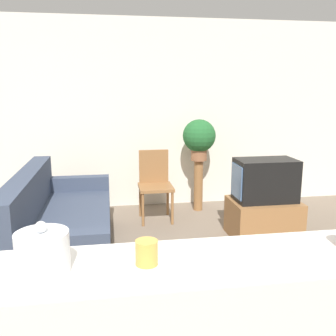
# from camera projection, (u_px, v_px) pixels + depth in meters

# --- Properties ---
(wall_back) EXTENTS (9.00, 0.06, 2.70)m
(wall_back) POSITION_uv_depth(u_px,v_px,m) (123.00, 115.00, 5.38)
(wall_back) COLOR silver
(wall_back) RESTS_ON ground_plane
(couch) EXTENTS (0.92, 2.06, 0.90)m
(couch) POSITION_uv_depth(u_px,v_px,m) (60.00, 229.00, 3.86)
(couch) COLOR #384256
(couch) RESTS_ON ground_plane
(tv_stand) EXTENTS (0.78, 0.58, 0.45)m
(tv_stand) POSITION_uv_depth(u_px,v_px,m) (263.00, 219.00, 4.41)
(tv_stand) COLOR olive
(tv_stand) RESTS_ON ground_plane
(television) EXTENTS (0.69, 0.41, 0.49)m
(television) POSITION_uv_depth(u_px,v_px,m) (265.00, 180.00, 4.31)
(television) COLOR black
(television) RESTS_ON tv_stand
(wooden_chair) EXTENTS (0.44, 0.44, 0.92)m
(wooden_chair) POSITION_uv_depth(u_px,v_px,m) (155.00, 181.00, 4.98)
(wooden_chair) COLOR olive
(wooden_chair) RESTS_ON ground_plane
(plant_stand) EXTENTS (0.13, 0.13, 0.73)m
(plant_stand) POSITION_uv_depth(u_px,v_px,m) (198.00, 185.00, 5.36)
(plant_stand) COLOR olive
(plant_stand) RESTS_ON ground_plane
(potted_plant) EXTENTS (0.46, 0.46, 0.58)m
(potted_plant) POSITION_uv_depth(u_px,v_px,m) (199.00, 137.00, 5.22)
(potted_plant) COLOR #8E5B3D
(potted_plant) RESTS_ON plant_stand
(decorative_bowl) EXTENTS (0.20, 0.20, 0.20)m
(decorative_bowl) POSITION_uv_depth(u_px,v_px,m) (43.00, 252.00, 1.39)
(decorative_bowl) COLOR silver
(decorative_bowl) RESTS_ON foreground_counter
(candle_jar) EXTENTS (0.09, 0.09, 0.10)m
(candle_jar) POSITION_uv_depth(u_px,v_px,m) (147.00, 252.00, 1.45)
(candle_jar) COLOR gold
(candle_jar) RESTS_ON foreground_counter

